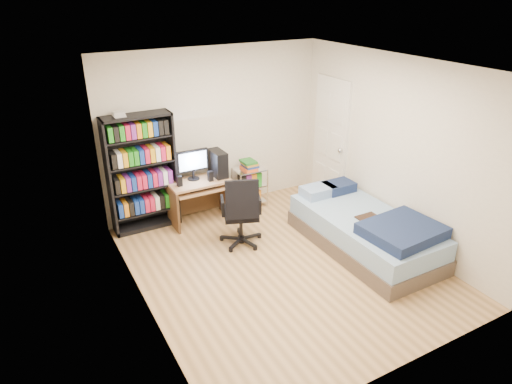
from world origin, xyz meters
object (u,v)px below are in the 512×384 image
computer_desk (203,182)px  bed (366,231)px  media_shelf (142,172)px  office_chair (241,223)px

computer_desk → bed: size_ratio=0.52×
media_shelf → bed: 3.21m
media_shelf → office_chair: media_shelf is taller
media_shelf → bed: size_ratio=0.82×
computer_desk → bed: computer_desk is taller
office_chair → media_shelf: bearing=152.6°
media_shelf → office_chair: size_ratio=1.73×
media_shelf → bed: bearing=-40.2°
office_chair → bed: (1.41, -0.91, -0.05)m
computer_desk → media_shelf: bearing=168.0°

